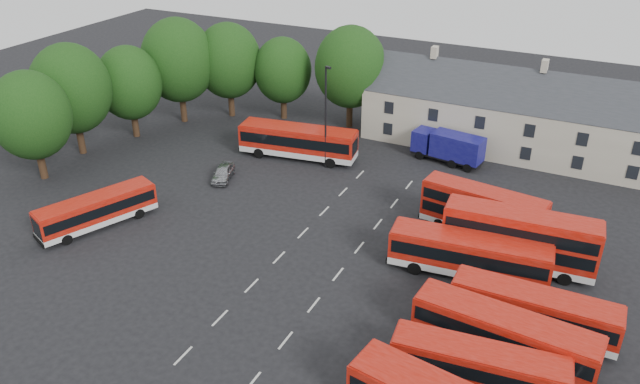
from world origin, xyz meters
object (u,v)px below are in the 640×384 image
Objects in this scene: bus_dd_south at (520,237)px; lamppost at (326,115)px; bus_west at (97,209)px; box_truck at (449,146)px; silver_car at (223,173)px.

lamppost is at bearing 151.53° from bus_dd_south.
bus_dd_south is 1.14× the size of bus_west.
box_truck is (22.56, 25.03, 0.10)m from bus_west.
bus_dd_south is at bearing -24.25° from lamppost.
lamppost reaches higher than box_truck.
bus_west is at bearing -167.98° from bus_dd_south.
bus_west is at bearing -123.20° from box_truck.
bus_west is 1.33× the size of box_truck.
silver_car is (4.40, 11.83, -0.97)m from bus_west.
bus_dd_south is 1.08× the size of lamppost.
box_truck is at bearing 31.86° from lamppost.
bus_dd_south is 18.40m from box_truck.
silver_car is (-18.17, -13.19, -1.07)m from box_truck.
lamppost is (-10.52, -6.54, 3.76)m from box_truck.
bus_dd_south is 33.59m from bus_west.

